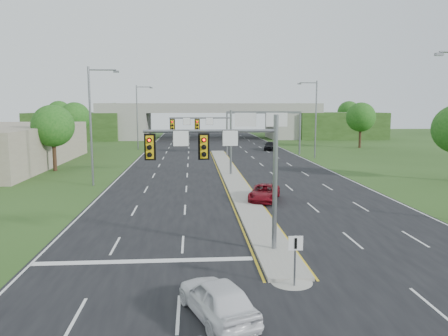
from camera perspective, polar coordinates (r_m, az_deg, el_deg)
ground at (r=22.96m, az=6.54°, el=-10.78°), size 240.00×240.00×0.00m
road at (r=56.97m, az=-0.00°, el=0.59°), size 24.00×160.00×0.02m
median at (r=45.13m, az=1.11°, el=-1.26°), size 2.00×54.00×0.16m
median_nose at (r=19.26m, az=8.82°, el=-14.29°), size 2.00×2.00×0.16m
lane_markings at (r=50.92m, az=-0.18°, el=-0.28°), size 23.72×160.00×0.01m
signal_mast_near at (r=21.52m, az=0.84°, el=0.93°), size 6.62×0.60×7.00m
signal_mast_far at (r=46.38m, az=-1.89°, el=4.74°), size 6.62×0.60×7.00m
keep_right_sign at (r=18.29m, az=9.29°, el=-10.80°), size 0.60×0.13×2.20m
sign_gantry at (r=67.18m, az=5.10°, el=6.17°), size 11.58×0.44×6.67m
overpass at (r=101.50m, az=-1.88°, el=5.87°), size 80.00×14.00×8.10m
lightpole_l_mid at (r=42.36m, az=-16.78°, el=5.96°), size 2.85×0.25×11.00m
lightpole_l_far at (r=76.90m, az=-11.13°, el=6.93°), size 2.85×0.25×11.00m
lightpole_r_far at (r=63.79m, az=11.74°, el=6.71°), size 2.85×0.25×11.00m
tree_l_near at (r=53.78m, az=-21.44°, el=5.13°), size 4.80×4.80×7.60m
tree_l_mid at (r=78.90m, az=-18.90°, el=6.24°), size 5.20×5.20×8.12m
tree_r_mid at (r=82.10m, az=17.44°, el=6.35°), size 5.20×5.20×8.12m
tree_back_a at (r=120.22m, az=-20.72°, el=6.78°), size 6.00×6.00×8.85m
tree_back_b at (r=117.05m, az=-14.08°, el=6.88°), size 5.60×5.60×8.32m
tree_back_c at (r=118.74m, az=9.57°, el=7.02°), size 5.60×5.60×8.32m
tree_back_d at (r=122.81m, az=15.98°, el=7.00°), size 6.00×6.00×8.85m
car_white at (r=15.93m, az=-0.87°, el=-16.64°), size 3.06×4.52×1.43m
car_far_a at (r=34.55m, az=5.28°, el=-3.23°), size 3.34×5.01×1.28m
car_far_c at (r=74.90m, az=6.03°, el=2.92°), size 2.89×4.74×1.51m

